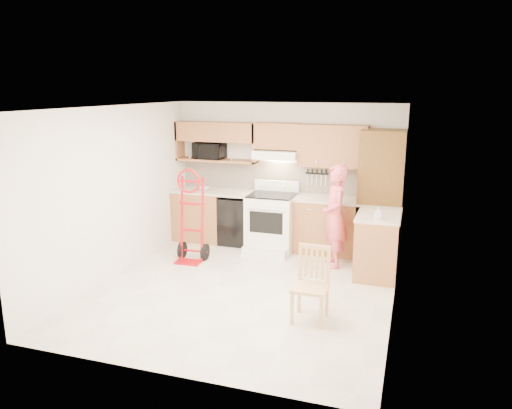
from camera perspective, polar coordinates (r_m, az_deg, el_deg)
The scene contains 28 objects.
floor at distance 7.04m, azimuth -1.27°, elevation -9.74°, with size 4.00×4.50×0.02m, color beige.
ceiling at distance 6.48m, azimuth -1.39°, elevation 11.24°, with size 4.00×4.50×0.02m, color white.
wall_back at distance 8.77m, azimuth 3.54°, elevation 3.49°, with size 4.00×0.02×2.50m, color white.
wall_front at distance 4.65m, azimuth -10.56°, elevation -5.70°, with size 4.00×0.02×2.50m, color white.
wall_left at distance 7.53m, azimuth -15.93°, elevation 1.36°, with size 0.02×4.50×2.50m, color white.
wall_right at distance 6.29m, azimuth 16.24°, elevation -0.98°, with size 0.02×4.50×2.50m, color white.
backsplash at distance 8.75m, azimuth 3.50°, elevation 3.14°, with size 3.92×0.03×0.55m, color beige.
lower_cab_left at distance 9.15m, azimuth -6.46°, elevation -1.27°, with size 0.90×0.60×0.90m, color #A56E40.
dishwasher at distance 8.89m, azimuth -2.04°, elevation -1.81°, with size 0.60×0.60×0.85m, color black.
lower_cab_right at distance 8.48m, azimuth 8.38°, elevation -2.51°, with size 1.14×0.60×0.90m, color #A56E40.
countertop_left at distance 8.93m, azimuth -4.78°, elevation 1.50°, with size 1.50×0.63×0.04m, color #BDB197.
countertop_right at distance 8.37m, azimuth 8.49°, elevation 0.58°, with size 1.14×0.63×0.04m, color #BDB197.
cab_return_right at distance 7.63m, azimuth 13.83°, elevation -4.59°, with size 0.60×1.00×0.90m, color #A56E40.
countertop_return at distance 7.50m, azimuth 14.03°, elevation -1.17°, with size 0.63×1.00×0.04m, color #BDB197.
pantry_tall at distance 8.25m, azimuth 14.14°, elevation 1.07°, with size 0.70×0.60×2.10m, color brown.
upper_cab_left at distance 8.90m, azimuth -4.58°, elevation 8.36°, with size 1.50×0.33×0.34m, color #A56E40.
upper_shelf_mw at distance 8.96m, azimuth -4.52°, elevation 5.11°, with size 1.50×0.33×0.04m, color #A56E40.
upper_cab_center at distance 8.54m, azimuth 2.53°, elevation 7.91°, with size 0.76×0.33×0.44m, color #A56E40.
upper_cab_right at distance 8.35m, azimuth 8.86°, elevation 6.68°, with size 1.14×0.33×0.70m, color #A56E40.
range_hood at distance 8.51m, azimuth 2.39°, elevation 5.79°, with size 0.76×0.46×0.14m, color white.
knife_strip at distance 8.60m, azimuth 7.01°, elevation 3.15°, with size 0.40×0.05×0.29m, color black, non-canonical shape.
microwave at distance 8.99m, azimuth -5.39°, elevation 6.21°, with size 0.54×0.36×0.30m, color black.
range at distance 8.42m, azimuth 1.71°, elevation -1.56°, with size 0.79×1.04×1.16m, color white, non-canonical shape.
person at distance 7.74m, azimuth 9.06°, elevation -1.35°, with size 0.59×0.39×1.61m, color #E85664.
hand_truck at distance 7.96m, azimuth -7.64°, elevation -1.82°, with size 0.54×0.49×1.36m, color red, non-canonical shape.
dining_chair at distance 6.01m, azimuth 6.28°, elevation -9.23°, with size 0.40×0.44×0.90m, color #E1B87D, non-canonical shape.
soap_bottle at distance 7.16m, azimuth 13.89°, elevation -0.94°, with size 0.08×0.08×0.18m, color white.
bowl at distance 9.00m, azimuth -5.98°, elevation 1.85°, with size 0.20×0.20×0.05m, color white.
Camera 1 is at (2.13, -6.11, 2.75)m, focal length 34.70 mm.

